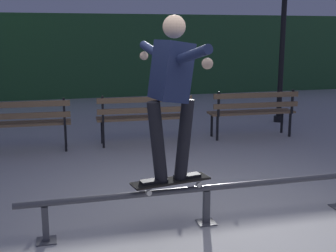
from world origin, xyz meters
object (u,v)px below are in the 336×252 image
Objects in this scene: lamp_post_right at (284,3)px; skateboarder at (171,85)px; skateboard at (171,181)px; park_bench_right_center at (253,109)px; park_bench_leftmost at (19,120)px; grind_rail at (207,194)px; park_bench_left_center at (144,114)px.

skateboarder is at bearing -128.97° from lamp_post_right.
park_bench_right_center reaches higher than skateboard.
skateboard is at bearing -128.99° from lamp_post_right.
park_bench_leftmost is at bearing -166.96° from lamp_post_right.
lamp_post_right is at bearing 45.37° from park_bench_right_center.
grind_rail is 0.41m from skateboard.
skateboarder reaches higher than grind_rail.
skateboarder is at bearing -64.29° from park_bench_leftmost.
park_bench_leftmost is at bearing 180.00° from park_bench_left_center.
park_bench_right_center is 2.59m from lamp_post_right.
skateboarder reaches higher than park_bench_leftmost.
park_bench_left_center is at bearing 0.00° from park_bench_leftmost.
park_bench_right_center is (2.45, 3.30, -0.87)m from skateboarder.
grind_rail is at bearing 0.00° from skateboard.
park_bench_leftmost and park_bench_left_center have the same top height.
skateboarder is 0.40× the size of lamp_post_right.
lamp_post_right is at bearing 13.04° from park_bench_leftmost.
park_bench_left_center and park_bench_right_center have the same top height.
skateboard is 0.50× the size of park_bench_left_center.
park_bench_leftmost is at bearing 180.00° from park_bench_right_center.
park_bench_right_center is (2.09, 3.30, 0.23)m from grind_rail.
park_bench_left_center is at bearing 82.54° from skateboarder.
park_bench_right_center is at bearing 53.35° from skateboard.
park_bench_leftmost is 5.72m from lamp_post_right.
lamp_post_right reaches higher than skateboarder.
park_bench_left_center is (0.44, 3.30, 0.06)m from skateboard.
park_bench_leftmost is at bearing 120.65° from grind_rail.
grind_rail is at bearing -0.08° from skateboarder.
park_bench_right_center is (4.04, 0.00, 0.00)m from park_bench_leftmost.
park_bench_right_center is at bearing 0.00° from park_bench_left_center.
park_bench_right_center is (2.46, 3.30, 0.06)m from skateboard.
park_bench_right_center is at bearing 0.00° from park_bench_leftmost.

